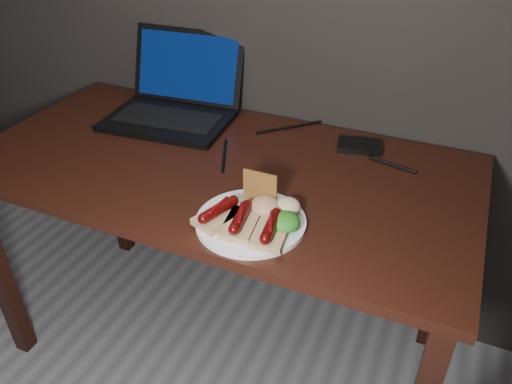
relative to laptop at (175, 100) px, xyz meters
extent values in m
cube|color=black|center=(0.27, -0.22, -0.07)|extent=(1.40, 0.70, 0.03)
cube|color=black|center=(-0.38, 0.08, -0.44)|extent=(0.05, 0.05, 0.72)
cube|color=black|center=(0.92, 0.08, -0.44)|extent=(0.05, 0.05, 0.72)
cube|color=black|center=(0.01, -0.06, -0.04)|extent=(0.41, 0.29, 0.02)
cube|color=black|center=(0.01, -0.06, -0.03)|extent=(0.34, 0.17, 0.00)
cube|color=black|center=(-0.01, 0.11, 0.08)|extent=(0.39, 0.13, 0.23)
cube|color=navy|center=(-0.01, 0.11, 0.08)|extent=(0.35, 0.10, 0.20)
cube|color=black|center=(0.61, 0.02, -0.04)|extent=(0.14, 0.11, 0.02)
cylinder|color=black|center=(0.27, -0.18, -0.05)|extent=(0.08, 0.17, 0.01)
cylinder|color=black|center=(0.37, 0.06, -0.05)|extent=(0.16, 0.16, 0.01)
cylinder|color=black|center=(0.71, -0.04, -0.05)|extent=(0.14, 0.04, 0.01)
cylinder|color=black|center=(-0.15, -0.10, -0.05)|extent=(0.10, 0.18, 0.01)
cylinder|color=white|center=(0.46, -0.44, -0.05)|extent=(0.26, 0.26, 0.01)
cube|color=tan|center=(0.40, -0.47, -0.03)|extent=(0.10, 0.13, 0.02)
cylinder|color=#530605|center=(0.40, -0.47, -0.01)|extent=(0.05, 0.10, 0.02)
sphere|color=#530605|center=(0.38, -0.51, -0.01)|extent=(0.02, 0.02, 0.02)
sphere|color=#530605|center=(0.41, -0.42, -0.01)|extent=(0.03, 0.02, 0.02)
cylinder|color=#61040A|center=(0.40, -0.47, 0.00)|extent=(0.02, 0.07, 0.01)
cube|color=tan|center=(0.46, -0.47, -0.03)|extent=(0.09, 0.12, 0.02)
cylinder|color=#530605|center=(0.46, -0.47, -0.01)|extent=(0.04, 0.10, 0.02)
sphere|color=#530605|center=(0.46, -0.52, -0.01)|extent=(0.03, 0.02, 0.02)
sphere|color=#530605|center=(0.45, -0.43, -0.01)|extent=(0.03, 0.02, 0.02)
cylinder|color=#61040A|center=(0.46, -0.47, 0.00)|extent=(0.03, 0.07, 0.01)
cube|color=tan|center=(0.53, -0.47, -0.03)|extent=(0.08, 0.12, 0.02)
cylinder|color=#530605|center=(0.53, -0.47, -0.01)|extent=(0.04, 0.10, 0.02)
sphere|color=#530605|center=(0.54, -0.52, -0.01)|extent=(0.03, 0.02, 0.02)
sphere|color=#530605|center=(0.52, -0.43, -0.01)|extent=(0.03, 0.02, 0.02)
cylinder|color=#61040A|center=(0.53, -0.47, 0.00)|extent=(0.03, 0.07, 0.01)
cube|color=#9D652B|center=(0.46, -0.37, 0.00)|extent=(0.09, 0.01, 0.08)
ellipsoid|color=#1E5A12|center=(0.55, -0.44, -0.02)|extent=(0.07, 0.07, 0.04)
ellipsoid|color=maroon|center=(0.49, -0.40, -0.02)|extent=(0.07, 0.07, 0.04)
ellipsoid|color=beige|center=(0.53, -0.38, -0.02)|extent=(0.06, 0.06, 0.04)
camera|label=1|loc=(0.85, -1.27, 0.65)|focal=35.00mm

